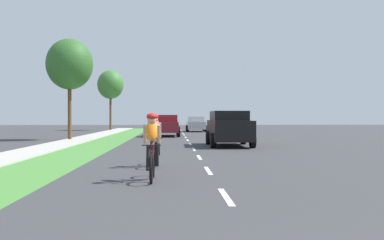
# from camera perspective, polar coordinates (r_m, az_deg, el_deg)

# --- Properties ---
(ground_plane) EXTENTS (120.00, 120.00, 0.00)m
(ground_plane) POSITION_cam_1_polar(r_m,az_deg,el_deg) (22.23, -0.03, -3.44)
(ground_plane) COLOR #38383A
(grass_verge) EXTENTS (2.29, 70.00, 0.01)m
(grass_verge) POSITION_cam_1_polar(r_m,az_deg,el_deg) (22.55, -12.59, -3.39)
(grass_verge) COLOR #478438
(grass_verge) RESTS_ON ground_plane
(sidewalk_concrete) EXTENTS (1.89, 70.00, 0.10)m
(sidewalk_concrete) POSITION_cam_1_polar(r_m,az_deg,el_deg) (23.00, -17.73, -3.32)
(sidewalk_concrete) COLOR #B2ADA3
(sidewalk_concrete) RESTS_ON ground_plane
(lane_markings_center) EXTENTS (0.12, 53.80, 0.01)m
(lane_markings_center) POSITION_cam_1_polar(r_m,az_deg,el_deg) (26.22, -0.42, -2.85)
(lane_markings_center) COLOR white
(lane_markings_center) RESTS_ON ground_plane
(cyclist_lead) EXTENTS (0.42, 1.72, 1.58)m
(cyclist_lead) POSITION_cam_1_polar(r_m,az_deg,el_deg) (10.31, -5.17, -3.36)
(cyclist_lead) COLOR black
(cyclist_lead) RESTS_ON ground_plane
(cyclist_trailing) EXTENTS (0.42, 1.72, 1.58)m
(cyclist_trailing) POSITION_cam_1_polar(r_m,az_deg,el_deg) (13.25, -4.82, -2.53)
(cyclist_trailing) COLOR black
(cyclist_trailing) RESTS_ON ground_plane
(suv_black) EXTENTS (2.15, 4.70, 1.79)m
(suv_black) POSITION_cam_1_polar(r_m,az_deg,el_deg) (22.65, 4.81, -0.97)
(suv_black) COLOR black
(suv_black) RESTS_ON ground_plane
(pickup_maroon) EXTENTS (2.22, 5.10, 1.64)m
(pickup_maroon) POSITION_cam_1_polar(r_m,az_deg,el_deg) (33.98, -3.45, -0.71)
(pickup_maroon) COLOR maroon
(pickup_maroon) RESTS_ON ground_plane
(sedan_silver) EXTENTS (1.98, 4.30, 1.52)m
(sedan_silver) POSITION_cam_1_polar(r_m,az_deg,el_deg) (44.69, 0.51, -0.52)
(sedan_silver) COLOR #A5A8AD
(sedan_silver) RESTS_ON ground_plane
(street_tree_near) EXTENTS (2.99, 2.99, 6.54)m
(street_tree_near) POSITION_cam_1_polar(r_m,az_deg,el_deg) (29.75, -15.55, 6.93)
(street_tree_near) COLOR brown
(street_tree_near) RESTS_ON ground_plane
(street_tree_far) EXTENTS (2.90, 2.90, 6.69)m
(street_tree_far) POSITION_cam_1_polar(r_m,az_deg,el_deg) (50.00, -10.50, 4.50)
(street_tree_far) COLOR brown
(street_tree_far) RESTS_ON ground_plane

